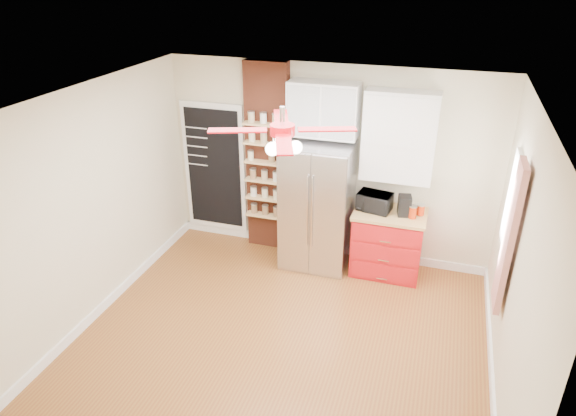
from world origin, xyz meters
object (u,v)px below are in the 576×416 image
(coffee_maker, at_px, (404,206))
(pantry_jar_oats, at_px, (251,155))
(toaster_oven, at_px, (374,202))
(red_cabinet, at_px, (387,243))
(ceiling_fan, at_px, (282,130))
(fridge, at_px, (317,206))
(canister_left, at_px, (413,212))

(coffee_maker, xyz_separation_m, pantry_jar_oats, (-2.14, 0.12, 0.40))
(coffee_maker, bearing_deg, toaster_oven, 165.88)
(toaster_oven, xyz_separation_m, coffee_maker, (0.39, -0.02, 0.01))
(pantry_jar_oats, bearing_deg, toaster_oven, -2.99)
(red_cabinet, distance_m, ceiling_fan, 2.75)
(fridge, xyz_separation_m, coffee_maker, (1.14, 0.04, 0.16))
(ceiling_fan, distance_m, pantry_jar_oats, 2.29)
(fridge, relative_size, red_cabinet, 1.86)
(fridge, bearing_deg, toaster_oven, 4.83)
(fridge, xyz_separation_m, pantry_jar_oats, (-1.00, 0.15, 0.56))
(fridge, distance_m, pantry_jar_oats, 1.15)
(fridge, bearing_deg, pantry_jar_oats, 171.18)
(canister_left, height_order, pantry_jar_oats, pantry_jar_oats)
(red_cabinet, distance_m, toaster_oven, 0.61)
(red_cabinet, relative_size, toaster_oven, 2.19)
(canister_left, bearing_deg, red_cabinet, 166.84)
(canister_left, bearing_deg, coffee_maker, 153.77)
(pantry_jar_oats, bearing_deg, coffee_maker, -3.09)
(fridge, relative_size, ceiling_fan, 1.25)
(toaster_oven, xyz_separation_m, canister_left, (0.50, -0.08, -0.04))
(toaster_oven, bearing_deg, ceiling_fan, -102.50)
(ceiling_fan, xyz_separation_m, coffee_maker, (1.09, 1.67, -1.39))
(fridge, height_order, canister_left, fridge)
(canister_left, bearing_deg, pantry_jar_oats, 175.66)
(canister_left, xyz_separation_m, pantry_jar_oats, (-2.25, 0.17, 0.46))
(coffee_maker, distance_m, pantry_jar_oats, 2.18)
(fridge, distance_m, coffee_maker, 1.15)
(red_cabinet, height_order, coffee_maker, coffee_maker)
(ceiling_fan, xyz_separation_m, pantry_jar_oats, (-1.05, 1.78, -0.99))
(coffee_maker, height_order, pantry_jar_oats, pantry_jar_oats)
(fridge, distance_m, toaster_oven, 0.77)
(red_cabinet, bearing_deg, toaster_oven, 176.46)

